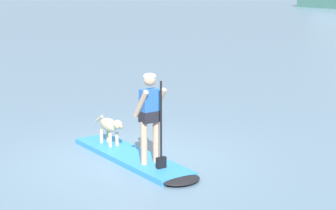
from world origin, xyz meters
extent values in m
plane|color=slate|center=(0.00, 0.00, 0.00)|extent=(400.00, 400.00, 0.00)
cube|color=#338CD8|center=(0.00, 0.00, 0.05)|extent=(3.26, 1.31, 0.10)
ellipsoid|color=black|center=(1.56, -0.28, 0.05)|extent=(0.68, 0.81, 0.10)
cylinder|color=tan|center=(0.68, 0.01, 0.49)|extent=(0.12, 0.12, 0.79)
cylinder|color=tan|center=(0.63, -0.24, 0.49)|extent=(0.12, 0.12, 0.79)
cube|color=black|center=(0.65, -0.12, 0.97)|extent=(0.28, 0.39, 0.20)
cube|color=#2659A5|center=(0.65, -0.12, 1.18)|extent=(0.26, 0.37, 0.57)
sphere|color=tan|center=(0.65, -0.12, 1.63)|extent=(0.22, 0.22, 0.22)
ellipsoid|color=white|center=(0.65, -0.12, 1.69)|extent=(0.23, 0.23, 0.11)
cylinder|color=tan|center=(0.69, 0.07, 1.22)|extent=(0.43, 0.16, 0.54)
cylinder|color=tan|center=(0.62, -0.30, 1.22)|extent=(0.43, 0.16, 0.54)
cylinder|color=black|center=(1.00, -0.18, 0.88)|extent=(0.04, 0.04, 1.56)
cube|color=black|center=(1.00, -0.18, 0.20)|extent=(0.11, 0.19, 0.20)
ellipsoid|color=#CCB78C|center=(-0.82, 0.15, 0.50)|extent=(0.62, 0.32, 0.26)
ellipsoid|color=#CCB78C|center=(-0.47, 0.08, 0.58)|extent=(0.24, 0.20, 0.18)
ellipsoid|color=gray|center=(-0.36, 0.06, 0.56)|extent=(0.13, 0.10, 0.08)
cylinder|color=#CCB78C|center=(-1.21, 0.22, 0.55)|extent=(0.27, 0.10, 0.18)
cylinder|color=#CCB78C|center=(-0.63, 0.19, 0.24)|extent=(0.07, 0.07, 0.27)
cylinder|color=#CCB78C|center=(-0.66, 0.04, 0.24)|extent=(0.07, 0.07, 0.27)
cylinder|color=#CCB78C|center=(-0.98, 0.25, 0.24)|extent=(0.07, 0.07, 0.27)
cylinder|color=#CCB78C|center=(-1.01, 0.10, 0.24)|extent=(0.07, 0.07, 0.27)
camera|label=1|loc=(8.15, -7.22, 3.46)|focal=63.74mm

